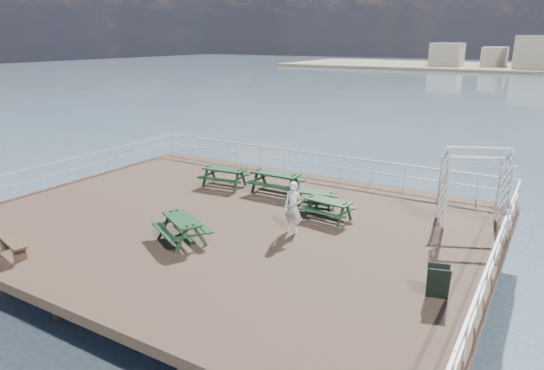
{
  "coord_description": "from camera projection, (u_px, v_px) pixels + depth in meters",
  "views": [
    {
      "loc": [
        9.81,
        -13.29,
        6.3
      ],
      "look_at": [
        1.07,
        1.31,
        1.1
      ],
      "focal_mm": 32.0,
      "sensor_mm": 36.0,
      "label": 1
    }
  ],
  "objects": [
    {
      "name": "picnic_table_c",
      "position": [
        276.0,
        178.0,
        20.33
      ],
      "size": [
        2.03,
        1.64,
        0.99
      ],
      "rotation": [
        0.0,
        0.0,
        -0.0
      ],
      "color": "#13351B",
      "rests_on": "ground"
    },
    {
      "name": "person",
      "position": [
        293.0,
        207.0,
        16.14
      ],
      "size": [
        0.66,
        0.45,
        1.75
      ],
      "primitive_type": "imported",
      "rotation": [
        0.0,
        0.0,
        0.05
      ],
      "color": "white",
      "rests_on": "ground"
    },
    {
      "name": "sandwich_board",
      "position": [
        438.0,
        282.0,
        12.1
      ],
      "size": [
        0.63,
        0.54,
        0.89
      ],
      "rotation": [
        0.0,
        0.0,
        0.29
      ],
      "color": "black",
      "rests_on": "ground"
    },
    {
      "name": "trellis_arbor",
      "position": [
        473.0,
        190.0,
        16.75
      ],
      "size": [
        2.5,
        1.96,
        2.76
      ],
      "rotation": [
        0.0,
        0.0,
        0.41
      ],
      "color": "silver",
      "rests_on": "ground"
    },
    {
      "name": "ground",
      "position": [
        228.0,
        222.0,
        17.61
      ],
      "size": [
        18.0,
        14.0,
        0.3
      ],
      "primitive_type": "cube",
      "color": "brown",
      "rests_on": "ground"
    },
    {
      "name": "picnic_table_e",
      "position": [
        328.0,
        205.0,
        17.39
      ],
      "size": [
        1.82,
        1.54,
        0.81
      ],
      "rotation": [
        0.0,
        0.0,
        -0.12
      ],
      "color": "#13351B",
      "rests_on": "ground"
    },
    {
      "name": "picnic_table_a",
      "position": [
        224.0,
        173.0,
        21.26
      ],
      "size": [
        2.01,
        1.68,
        0.91
      ],
      "rotation": [
        0.0,
        0.0,
        0.1
      ],
      "color": "#13351B",
      "rests_on": "ground"
    },
    {
      "name": "railing",
      "position": [
        264.0,
        178.0,
        19.46
      ],
      "size": [
        17.77,
        13.76,
        1.1
      ],
      "color": "silver",
      "rests_on": "ground"
    },
    {
      "name": "picnic_table_b",
      "position": [
        314.0,
        196.0,
        18.49
      ],
      "size": [
        1.79,
        1.54,
        0.78
      ],
      "rotation": [
        0.0,
        0.0,
        0.17
      ],
      "color": "#13351B",
      "rests_on": "ground"
    },
    {
      "name": "picnic_table_d",
      "position": [
        182.0,
        224.0,
        15.51
      ],
      "size": [
        2.28,
        2.15,
        0.88
      ],
      "rotation": [
        0.0,
        0.0,
        -0.5
      ],
      "color": "#13351B",
      "rests_on": "ground"
    },
    {
      "name": "flat_bench_near",
      "position": [
        12.0,
        244.0,
        14.58
      ],
      "size": [
        1.64,
        0.77,
        0.46
      ],
      "rotation": [
        0.0,
        0.0,
        -0.25
      ],
      "color": "brown",
      "rests_on": "ground"
    }
  ]
}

